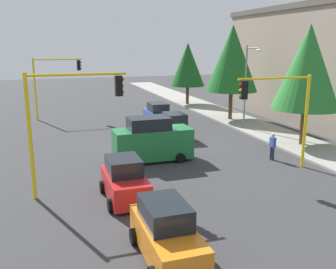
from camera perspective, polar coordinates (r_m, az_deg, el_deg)
The scene contains 17 objects.
ground_plane at distance 25.69m, azimuth -2.33°, elevation -2.54°, with size 120.00×120.00×0.00m, color #353538.
sidewalk_kerb at distance 34.26m, azimuth 12.40°, elevation 1.36°, with size 80.00×4.00×0.15m, color gray.
lane_arrow_near at distance 14.63m, azimuth -1.09°, elevation -15.48°, with size 2.40×1.10×1.10m.
apartment_block at distance 38.53m, azimuth 23.03°, elevation 9.75°, with size 21.74×9.30×10.54m.
traffic_signal_far_right at distance 37.87m, azimuth -16.88°, elevation 8.43°, with size 0.36×4.59×5.84m.
traffic_signal_near_left at distance 21.90m, azimuth 16.54°, elevation 4.46°, with size 0.36×4.59×5.44m.
traffic_signal_near_right at distance 18.01m, azimuth -14.81°, elevation 3.69°, with size 0.36×4.59×5.90m.
street_lamp_curbside at distance 31.79m, azimuth 12.02°, elevation 8.25°, with size 2.15×0.28×7.00m.
tree_roadside_mid at distance 35.92m, azimuth 9.70°, elevation 11.28°, with size 4.82×4.82×8.84m.
tree_roadside_far at distance 44.86m, azimuth 3.01°, elevation 10.52°, with size 3.99×3.99×7.28m.
tree_roadside_near at distance 27.81m, azimuth 20.39°, elevation 9.51°, with size 4.62×4.62×8.46m.
delivery_van_green at distance 23.33m, azimuth -2.43°, elevation -0.93°, with size 2.22×4.80×2.77m.
car_silver at distance 29.08m, azimuth 0.88°, elevation 1.19°, with size 4.00×1.94×1.98m.
car_red at distance 17.80m, azimuth -6.58°, elevation -6.97°, with size 3.69×2.00×1.98m.
car_blue at distance 34.15m, azimuth -1.58°, elevation 3.04°, with size 3.86×2.08×1.98m.
car_orange at distance 13.10m, azimuth -0.26°, elevation -14.73°, with size 4.08×1.92×1.98m.
pedestrian_crossing at distance 24.43m, azimuth 15.54°, elevation -1.66°, with size 0.40×0.24×1.70m.
Camera 1 is at (23.74, -6.77, 7.09)m, focal length 40.29 mm.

